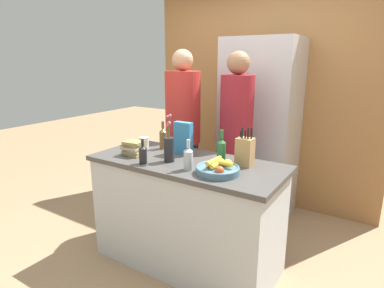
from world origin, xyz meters
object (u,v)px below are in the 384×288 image
object	(u,v)px
refrigerator	(260,129)
flower_vase	(169,148)
bottle_oil	(163,138)
person_at_sink	(183,128)
knife_block	(245,151)
bottle_vinegar	(221,150)
cereal_box	(183,138)
book_stack	(133,148)
coffee_mug	(144,142)
bottle_wine	(143,154)
person_in_blue	(236,135)
fruit_bowl	(218,169)
bottle_water	(188,158)

from	to	relation	value
refrigerator	flower_vase	xyz separation A→B (m)	(-0.23, -1.39, 0.07)
bottle_oil	person_at_sink	world-z (taller)	person_at_sink
knife_block	bottle_oil	world-z (taller)	knife_block
bottle_vinegar	refrigerator	bearing A→B (deg)	96.89
refrigerator	bottle_oil	world-z (taller)	refrigerator
cereal_box	book_stack	world-z (taller)	cereal_box
refrigerator	bottle_oil	size ratio (longest dim) A/B	7.68
coffee_mug	bottle_vinegar	size ratio (longest dim) A/B	0.40
bottle_wine	person_at_sink	xyz separation A→B (m)	(-0.24, 0.91, 0.02)
bottle_vinegar	person_at_sink	xyz separation A→B (m)	(-0.75, 0.58, -0.01)
person_in_blue	knife_block	bearing A→B (deg)	-72.94
refrigerator	person_at_sink	xyz separation A→B (m)	(-0.61, -0.63, 0.05)
knife_block	bottle_wine	bearing A→B (deg)	-150.38
fruit_bowl	bottle_water	size ratio (longest dim) A/B	1.37
bottle_oil	refrigerator	bearing A→B (deg)	65.51
refrigerator	bottle_water	world-z (taller)	refrigerator
book_stack	bottle_wine	world-z (taller)	bottle_wine
coffee_mug	bottle_wine	distance (m)	0.47
bottle_water	cereal_box	bearing A→B (deg)	129.03
refrigerator	bottle_wine	distance (m)	1.59
refrigerator	bottle_water	size ratio (longest dim) A/B	8.47
bottle_oil	book_stack	bearing A→B (deg)	-106.21
bottle_wine	fruit_bowl	bearing A→B (deg)	10.94
coffee_mug	book_stack	distance (m)	0.24
refrigerator	cereal_box	distance (m)	1.18
refrigerator	cereal_box	bearing A→B (deg)	-102.42
flower_vase	bottle_oil	xyz separation A→B (m)	(-0.28, 0.28, -0.01)
cereal_box	person_at_sink	distance (m)	0.63
book_stack	bottle_water	xyz separation A→B (m)	(0.60, -0.06, 0.03)
flower_vase	book_stack	size ratio (longest dim) A/B	2.01
bottle_water	person_in_blue	world-z (taller)	person_in_blue
bottle_water	person_at_sink	size ratio (longest dim) A/B	0.13
bottle_water	fruit_bowl	bearing A→B (deg)	11.11
cereal_box	bottle_wine	distance (m)	0.42
cereal_box	bottle_water	xyz separation A→B (m)	(0.26, -0.33, -0.05)
person_at_sink	cereal_box	bearing A→B (deg)	-70.70
bottle_oil	bottle_water	distance (m)	0.63
fruit_bowl	bottle_wine	world-z (taller)	bottle_wine
flower_vase	bottle_water	size ratio (longest dim) A/B	1.66
coffee_mug	bottle_wine	xyz separation A→B (m)	(0.30, -0.36, 0.03)
bottle_wine	cereal_box	bearing A→B (deg)	73.99
refrigerator	book_stack	world-z (taller)	refrigerator
knife_block	bottle_wine	distance (m)	0.79
bottle_wine	coffee_mug	bearing A→B (deg)	129.76
knife_block	person_in_blue	xyz separation A→B (m)	(-0.32, 0.52, -0.02)
knife_block	bottle_water	size ratio (longest dim) A/B	1.31
coffee_mug	book_stack	size ratio (longest dim) A/B	0.57
bottle_wine	person_at_sink	distance (m)	0.94
knife_block	bottle_water	world-z (taller)	knife_block
bottle_vinegar	person_in_blue	xyz separation A→B (m)	(-0.14, 0.57, -0.01)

